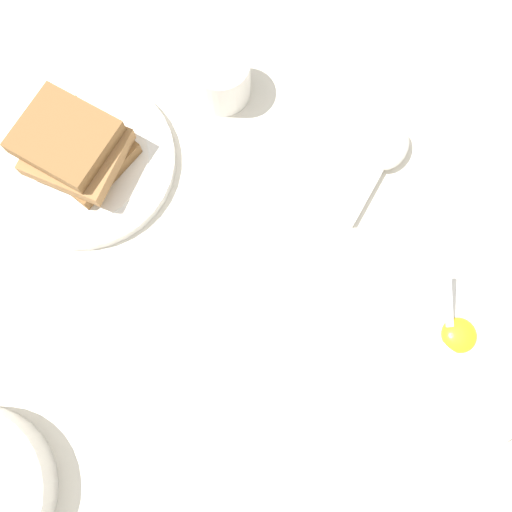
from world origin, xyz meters
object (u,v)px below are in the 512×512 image
toast_plate (84,161)px  soup_spoon (385,155)px  toast_sandwich (75,147)px  drinking_cup (221,77)px  egg_bowl (448,363)px

toast_plate → soup_spoon: 0.34m
toast_sandwich → drinking_cup: size_ratio=2.02×
toast_plate → soup_spoon: bearing=-85.4°
egg_bowl → drinking_cup: egg_bowl is taller
toast_plate → toast_sandwich: (0.00, -0.00, 0.04)m
toast_plate → drinking_cup: size_ratio=3.12×
toast_sandwich → drinking_cup: (0.10, -0.15, -0.01)m
soup_spoon → toast_sandwich: bearing=94.5°
toast_sandwich → soup_spoon: 0.34m
egg_bowl → toast_plate: (0.20, 0.40, -0.02)m
toast_plate → toast_sandwich: toast_sandwich is taller
toast_sandwich → egg_bowl: bearing=-116.5°
egg_bowl → soup_spoon: bearing=15.7°
toast_sandwich → toast_plate: bearing=179.7°
egg_bowl → toast_sandwich: 0.45m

